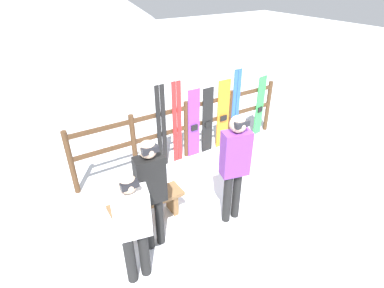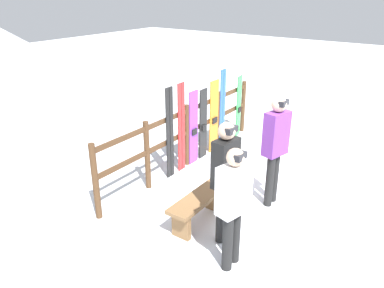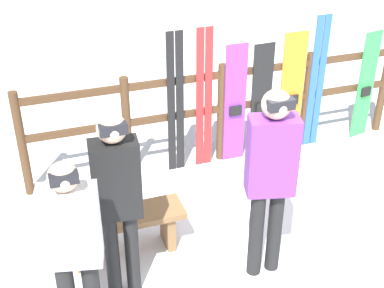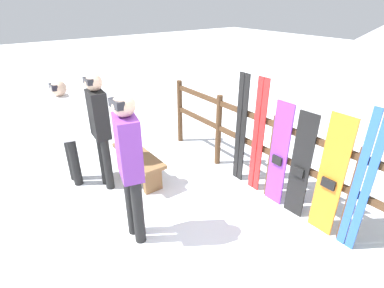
# 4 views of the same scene
# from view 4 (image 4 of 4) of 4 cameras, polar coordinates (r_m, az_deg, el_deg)

# --- Properties ---
(ground_plane) EXTENTS (40.00, 40.00, 0.00)m
(ground_plane) POSITION_cam_4_polar(r_m,az_deg,el_deg) (3.85, -2.81, -17.93)
(ground_plane) COLOR white
(fence) EXTENTS (4.74, 0.10, 1.25)m
(fence) POSITION_cam_4_polar(r_m,az_deg,el_deg) (4.36, 15.15, -1.28)
(fence) COLOR #4C331E
(fence) RESTS_ON ground
(bench) EXTENTS (1.17, 0.36, 0.46)m
(bench) POSITION_cam_4_polar(r_m,az_deg,el_deg) (4.85, -10.17, -3.11)
(bench) COLOR brown
(bench) RESTS_ON ground
(person_black) EXTENTS (0.40, 0.25, 1.76)m
(person_black) POSITION_cam_4_polar(r_m,az_deg,el_deg) (4.48, -17.19, 3.73)
(person_black) COLOR black
(person_black) RESTS_ON ground
(person_white) EXTENTS (0.46, 0.32, 1.64)m
(person_white) POSITION_cam_4_polar(r_m,az_deg,el_deg) (4.80, -22.84, 3.08)
(person_white) COLOR black
(person_white) RESTS_ON ground
(person_purple) EXTENTS (0.45, 0.32, 1.83)m
(person_purple) POSITION_cam_4_polar(r_m,az_deg,el_deg) (3.33, -11.84, -2.98)
(person_purple) COLOR black
(person_purple) RESTS_ON ground
(ski_pair_black) EXTENTS (0.20, 0.02, 1.73)m
(ski_pair_black) POSITION_cam_4_polar(r_m,az_deg,el_deg) (4.61, 9.29, 2.73)
(ski_pair_black) COLOR black
(ski_pair_black) RESTS_ON ground
(ski_pair_red) EXTENTS (0.19, 0.02, 1.74)m
(ski_pair_red) POSITION_cam_4_polar(r_m,az_deg,el_deg) (4.40, 12.49, 1.28)
(ski_pair_red) COLOR red
(ski_pair_red) RESTS_ON ground
(snowboard_purple) EXTENTS (0.27, 0.05, 1.50)m
(snowboard_purple) POSITION_cam_4_polar(r_m,az_deg,el_deg) (4.23, 16.21, -2.06)
(snowboard_purple) COLOR purple
(snowboard_purple) RESTS_ON ground
(snowboard_black_stripe) EXTENTS (0.27, 0.06, 1.46)m
(snowboard_black_stripe) POSITION_cam_4_polar(r_m,az_deg,el_deg) (4.07, 19.93, -4.09)
(snowboard_black_stripe) COLOR black
(snowboard_black_stripe) RESTS_ON ground
(snowboard_orange) EXTENTS (0.31, 0.05, 1.56)m
(snowboard_orange) POSITION_cam_4_polar(r_m,az_deg,el_deg) (3.89, 24.91, -5.83)
(snowboard_orange) COLOR orange
(snowboard_orange) RESTS_ON ground
(ski_pair_blue) EXTENTS (0.19, 0.02, 1.73)m
(ski_pair_blue) POSITION_cam_4_polar(r_m,az_deg,el_deg) (3.73, 29.68, -6.73)
(ski_pair_blue) COLOR blue
(ski_pair_blue) RESTS_ON ground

